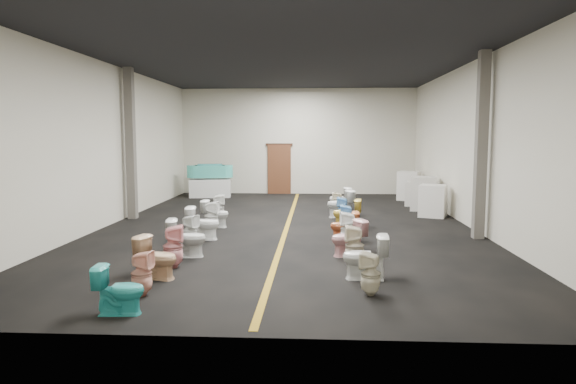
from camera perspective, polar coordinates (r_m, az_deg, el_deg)
name	(u,v)px	position (r m, az deg, el deg)	size (l,w,h in m)	color
floor	(287,226)	(14.33, -0.07, -3.75)	(16.00, 16.00, 0.00)	black
ceiling	(287,61)	(14.25, -0.07, 14.36)	(16.00, 16.00, 0.00)	black
wall_back	(298,141)	(22.10, 1.11, 5.64)	(10.00, 10.00, 0.00)	beige
wall_front	(250,156)	(6.15, -4.29, 3.98)	(10.00, 10.00, 0.00)	beige
wall_left	(109,145)	(15.24, -19.27, 5.00)	(16.00, 16.00, 0.00)	beige
wall_right	(473,145)	(14.70, 19.85, 4.95)	(16.00, 16.00, 0.00)	beige
aisle_stripe	(287,225)	(14.33, -0.07, -3.74)	(0.12, 15.60, 0.01)	#966F15
back_door	(279,169)	(22.13, -0.98, 2.53)	(1.00, 0.10, 2.10)	#562D19
door_frame	(279,145)	(22.10, -0.98, 5.30)	(1.15, 0.08, 0.10)	#331C11
column_left	(131,144)	(16.08, -17.08, 5.12)	(0.25, 0.25, 4.50)	#59544C
column_right	(481,146)	(13.20, 20.67, 4.81)	(0.25, 0.25, 4.50)	#59544C
display_table	(210,188)	(21.21, -8.63, 0.44)	(1.65, 0.82, 0.73)	white
bathtub	(210,171)	(21.15, -8.66, 2.34)	(1.84, 0.90, 0.55)	#3FB8A8
appliance_crate_a	(433,201)	(16.46, 15.79, -0.95)	(0.77, 0.77, 0.99)	white
appliance_crate_b	(424,193)	(17.80, 14.83, -0.16)	(0.82, 0.82, 1.13)	beige
appliance_crate_c	(417,194)	(18.93, 14.12, -0.18)	(0.76, 0.76, 0.86)	silver
appliance_crate_d	(409,186)	(20.52, 13.27, 0.68)	(0.78, 0.78, 1.11)	silver
toilet_left_0	(120,290)	(7.67, -18.21, -10.28)	(0.39, 0.68, 0.70)	teal
toilet_left_1	(142,274)	(8.41, -15.95, -8.70)	(0.32, 0.33, 0.71)	#E8A48E
toilet_left_2	(157,258)	(9.32, -14.36, -7.07)	(0.42, 0.74, 0.75)	tan
toilet_left_3	(173,247)	(9.96, -12.65, -5.95)	(0.37, 0.38, 0.83)	pink
toilet_left_4	(187,238)	(10.82, -11.19, -5.02)	(0.45, 0.78, 0.80)	silver
toilet_left_5	(190,231)	(11.69, -10.87, -4.30)	(0.33, 0.34, 0.74)	white
toilet_left_6	(203,223)	(12.53, -9.42, -3.44)	(0.45, 0.79, 0.80)	white
toilet_left_7	(211,217)	(13.42, -8.51, -2.74)	(0.37, 0.38, 0.82)	white
toilet_left_8	(215,214)	(14.16, -8.08, -2.40)	(0.42, 0.73, 0.75)	white
toilet_left_9	(218,208)	(15.06, -7.76, -1.76)	(0.37, 0.37, 0.81)	white
toilet_right_0	(371,274)	(8.21, 9.18, -8.98)	(0.31, 0.32, 0.69)	beige
toilet_right_1	(365,257)	(9.08, 8.57, -7.15)	(0.44, 0.78, 0.79)	silver
toilet_right_2	(355,246)	(9.91, 7.41, -5.97)	(0.36, 0.37, 0.80)	beige
toilet_right_3	(348,238)	(10.78, 6.72, -5.11)	(0.42, 0.74, 0.75)	#DA9D9E
toilet_right_4	(348,229)	(11.62, 6.73, -4.15)	(0.36, 0.37, 0.80)	white
toilet_right_5	(345,226)	(12.40, 6.31, -3.75)	(0.39, 0.68, 0.69)	#CD6536
toilet_right_6	(347,219)	(13.23, 6.56, -3.02)	(0.33, 0.34, 0.74)	#7DBCEE
toilet_right_7	(347,213)	(14.10, 6.58, -2.36)	(0.44, 0.76, 0.78)	gold
toilet_right_8	(343,209)	(14.99, 6.11, -1.94)	(0.33, 0.33, 0.72)	#78B8EC
toilet_right_9	(340,204)	(15.78, 5.84, -1.32)	(0.47, 0.82, 0.84)	silver
toilet_right_10	(338,203)	(16.68, 5.57, -1.17)	(0.31, 0.31, 0.68)	beige
toilet_right_11	(340,198)	(17.57, 5.79, -0.71)	(0.41, 0.72, 0.74)	white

